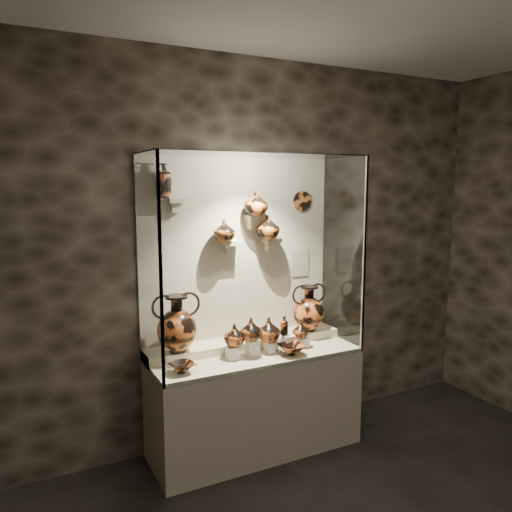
{
  "coord_description": "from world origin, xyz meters",
  "views": [
    {
      "loc": [
        -1.74,
        -1.26,
        2.18
      ],
      "look_at": [
        0.04,
        2.23,
        1.61
      ],
      "focal_mm": 35.0,
      "sensor_mm": 36.0,
      "label": 1
    }
  ],
  "objects_px": {
    "jug_a": "(234,335)",
    "jug_c": "(269,330)",
    "amphora_left": "(177,324)",
    "lekythos_tall": "(164,179)",
    "jug_e": "(301,330)",
    "ovoid_vase_a": "(224,231)",
    "jug_b": "(251,329)",
    "ovoid_vase_b": "(256,203)",
    "kylix_right": "(291,349)",
    "ovoid_vase_c": "(268,227)",
    "kylix_left": "(181,367)",
    "lekythos_small": "(284,325)",
    "amphora_right": "(309,308)"
  },
  "relations": [
    {
      "from": "amphora_right",
      "to": "lekythos_small",
      "type": "distance_m",
      "value": 0.39
    },
    {
      "from": "jug_c",
      "to": "jug_e",
      "type": "xyz_separation_m",
      "value": [
        0.29,
        -0.01,
        -0.04
      ]
    },
    {
      "from": "jug_e",
      "to": "ovoid_vase_a",
      "type": "distance_m",
      "value": 1.03
    },
    {
      "from": "lekythos_small",
      "to": "kylix_right",
      "type": "bearing_deg",
      "value": -72.78
    },
    {
      "from": "ovoid_vase_b",
      "to": "amphora_left",
      "type": "bearing_deg",
      "value": 161.94
    },
    {
      "from": "kylix_left",
      "to": "lekythos_tall",
      "type": "height_order",
      "value": "lekythos_tall"
    },
    {
      "from": "lekythos_small",
      "to": "lekythos_tall",
      "type": "relative_size",
      "value": 0.6
    },
    {
      "from": "kylix_right",
      "to": "ovoid_vase_b",
      "type": "distance_m",
      "value": 1.2
    },
    {
      "from": "jug_e",
      "to": "kylix_left",
      "type": "distance_m",
      "value": 1.07
    },
    {
      "from": "jug_a",
      "to": "ovoid_vase_c",
      "type": "relative_size",
      "value": 0.84
    },
    {
      "from": "jug_e",
      "to": "amphora_left",
      "type": "bearing_deg",
      "value": -174.46
    },
    {
      "from": "jug_a",
      "to": "kylix_left",
      "type": "bearing_deg",
      "value": -175.94
    },
    {
      "from": "jug_c",
      "to": "kylix_right",
      "type": "height_order",
      "value": "jug_c"
    },
    {
      "from": "amphora_left",
      "to": "ovoid_vase_b",
      "type": "distance_m",
      "value": 1.15
    },
    {
      "from": "jug_b",
      "to": "ovoid_vase_b",
      "type": "relative_size",
      "value": 0.89
    },
    {
      "from": "kylix_right",
      "to": "ovoid_vase_a",
      "type": "relative_size",
      "value": 1.47
    },
    {
      "from": "amphora_right",
      "to": "jug_c",
      "type": "relative_size",
      "value": 2.07
    },
    {
      "from": "ovoid_vase_a",
      "to": "amphora_right",
      "type": "bearing_deg",
      "value": -4.21
    },
    {
      "from": "kylix_left",
      "to": "lekythos_tall",
      "type": "relative_size",
      "value": 0.78
    },
    {
      "from": "jug_b",
      "to": "lekythos_tall",
      "type": "xyz_separation_m",
      "value": [
        -0.58,
        0.29,
        1.16
      ]
    },
    {
      "from": "lekythos_small",
      "to": "kylix_left",
      "type": "xyz_separation_m",
      "value": [
        -0.91,
        -0.11,
        -0.16
      ]
    },
    {
      "from": "amphora_right",
      "to": "jug_a",
      "type": "relative_size",
      "value": 2.34
    },
    {
      "from": "jug_c",
      "to": "lekythos_tall",
      "type": "xyz_separation_m",
      "value": [
        -0.75,
        0.27,
        1.2
      ]
    },
    {
      "from": "jug_b",
      "to": "ovoid_vase_b",
      "type": "xyz_separation_m",
      "value": [
        0.17,
        0.26,
        0.97
      ]
    },
    {
      "from": "lekythos_small",
      "to": "lekythos_tall",
      "type": "bearing_deg",
      "value": -173.44
    },
    {
      "from": "jug_a",
      "to": "lekythos_tall",
      "type": "bearing_deg",
      "value": 140.19
    },
    {
      "from": "ovoid_vase_c",
      "to": "jug_a",
      "type": "bearing_deg",
      "value": -169.88
    },
    {
      "from": "ovoid_vase_c",
      "to": "amphora_right",
      "type": "bearing_deg",
      "value": -28.54
    },
    {
      "from": "amphora_right",
      "to": "jug_a",
      "type": "xyz_separation_m",
      "value": [
        -0.79,
        -0.17,
        -0.09
      ]
    },
    {
      "from": "lekythos_tall",
      "to": "amphora_left",
      "type": "bearing_deg",
      "value": -93.9
    },
    {
      "from": "lekythos_small",
      "to": "ovoid_vase_b",
      "type": "bearing_deg",
      "value": 145.22
    },
    {
      "from": "ovoid_vase_a",
      "to": "jug_e",
      "type": "bearing_deg",
      "value": -22.72
    },
    {
      "from": "jug_c",
      "to": "jug_e",
      "type": "bearing_deg",
      "value": 7.5
    },
    {
      "from": "ovoid_vase_b",
      "to": "amphora_right",
      "type": "bearing_deg",
      "value": -31.9
    },
    {
      "from": "jug_a",
      "to": "jug_c",
      "type": "bearing_deg",
      "value": -8.4
    },
    {
      "from": "kylix_right",
      "to": "jug_b",
      "type": "bearing_deg",
      "value": 166.09
    },
    {
      "from": "jug_a",
      "to": "jug_b",
      "type": "bearing_deg",
      "value": -19.43
    },
    {
      "from": "jug_a",
      "to": "lekythos_small",
      "type": "height_order",
      "value": "lekythos_small"
    },
    {
      "from": "amphora_right",
      "to": "lekythos_tall",
      "type": "height_order",
      "value": "lekythos_tall"
    },
    {
      "from": "lekythos_small",
      "to": "kylix_right",
      "type": "height_order",
      "value": "lekythos_small"
    },
    {
      "from": "jug_c",
      "to": "kylix_left",
      "type": "xyz_separation_m",
      "value": [
        -0.77,
        -0.11,
        -0.14
      ]
    },
    {
      "from": "amphora_right",
      "to": "ovoid_vase_b",
      "type": "distance_m",
      "value": 1.04
    },
    {
      "from": "kylix_left",
      "to": "lekythos_tall",
      "type": "distance_m",
      "value": 1.39
    },
    {
      "from": "lekythos_small",
      "to": "lekythos_tall",
      "type": "height_order",
      "value": "lekythos_tall"
    },
    {
      "from": "kylix_left",
      "to": "kylix_right",
      "type": "xyz_separation_m",
      "value": [
        0.9,
        -0.03,
        0.01
      ]
    },
    {
      "from": "jug_e",
      "to": "ovoid_vase_c",
      "type": "distance_m",
      "value": 0.89
    },
    {
      "from": "amphora_right",
      "to": "ovoid_vase_c",
      "type": "xyz_separation_m",
      "value": [
        -0.37,
        0.06,
        0.72
      ]
    },
    {
      "from": "kylix_right",
      "to": "ovoid_vase_c",
      "type": "height_order",
      "value": "ovoid_vase_c"
    },
    {
      "from": "jug_b",
      "to": "kylix_left",
      "type": "height_order",
      "value": "jug_b"
    },
    {
      "from": "amphora_left",
      "to": "lekythos_tall",
      "type": "height_order",
      "value": "lekythos_tall"
    }
  ]
}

